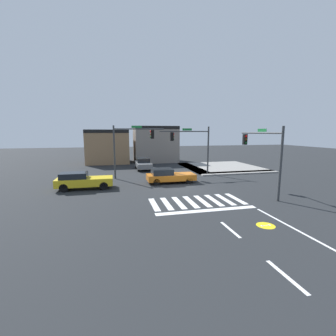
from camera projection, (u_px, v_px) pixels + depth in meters
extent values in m
plane|color=#232628|center=(180.00, 187.00, 21.03)|extent=(120.00, 120.00, 0.00)
cube|color=silver|center=(154.00, 204.00, 16.00)|extent=(0.41, 2.92, 0.01)
cube|color=silver|center=(167.00, 203.00, 16.20)|extent=(0.41, 2.92, 0.01)
cube|color=silver|center=(179.00, 203.00, 16.40)|extent=(0.41, 2.92, 0.01)
cube|color=silver|center=(191.00, 202.00, 16.60)|extent=(0.41, 2.92, 0.01)
cube|color=silver|center=(202.00, 201.00, 16.80)|extent=(0.41, 2.92, 0.01)
cube|color=silver|center=(214.00, 200.00, 17.00)|extent=(0.41, 2.92, 0.01)
cube|color=silver|center=(225.00, 199.00, 17.20)|extent=(0.41, 2.92, 0.01)
cube|color=silver|center=(236.00, 199.00, 17.40)|extent=(0.41, 2.92, 0.01)
cube|color=white|center=(207.00, 210.00, 14.78)|extent=(6.80, 0.50, 0.01)
cube|color=white|center=(230.00, 229.00, 11.89)|extent=(0.16, 2.00, 0.01)
cube|color=white|center=(286.00, 276.00, 8.04)|extent=(0.16, 2.00, 0.01)
cylinder|color=yellow|center=(266.00, 226.00, 12.39)|extent=(0.98, 0.98, 0.01)
cylinder|color=white|center=(262.00, 226.00, 12.34)|extent=(0.16, 0.16, 0.00)
cylinder|color=white|center=(269.00, 225.00, 12.44)|extent=(0.16, 0.16, 0.00)
cube|color=white|center=(266.00, 225.00, 12.39)|extent=(0.44, 0.04, 0.00)
cube|color=gray|center=(239.00, 173.00, 28.04)|extent=(10.00, 1.60, 0.15)
cube|color=gray|center=(193.00, 168.00, 31.72)|extent=(1.60, 10.00, 0.15)
cube|color=gray|center=(221.00, 167.00, 32.66)|extent=(10.00, 10.00, 0.15)
cube|color=#93704C|center=(108.00, 146.00, 37.40)|extent=(6.58, 6.02, 5.34)
cube|color=black|center=(107.00, 131.00, 34.32)|extent=(6.58, 0.50, 0.50)
cube|color=gray|center=(155.00, 144.00, 38.72)|extent=(7.01, 5.22, 5.93)
cube|color=black|center=(158.00, 127.00, 35.98)|extent=(7.01, 0.50, 0.50)
cylinder|color=#383A3D|center=(208.00, 151.00, 26.93)|extent=(0.18, 0.18, 5.59)
cylinder|color=#383A3D|center=(185.00, 131.00, 25.93)|extent=(5.77, 0.12, 0.12)
cube|color=black|center=(172.00, 137.00, 25.69)|extent=(0.32, 0.32, 0.95)
sphere|color=red|center=(173.00, 134.00, 25.68)|extent=(0.22, 0.22, 0.22)
sphere|color=#4C330C|center=(173.00, 137.00, 25.73)|extent=(0.22, 0.22, 0.22)
sphere|color=#0C3814|center=(173.00, 139.00, 25.77)|extent=(0.22, 0.22, 0.22)
cube|color=#197233|center=(187.00, 129.00, 25.96)|extent=(1.10, 0.03, 0.24)
cylinder|color=#383A3D|center=(114.00, 152.00, 24.40)|extent=(0.18, 0.18, 5.66)
cylinder|color=#383A3D|center=(139.00, 129.00, 24.61)|extent=(5.34, 0.12, 0.12)
cube|color=black|center=(152.00, 134.00, 25.02)|extent=(0.32, 0.32, 0.95)
sphere|color=red|center=(151.00, 132.00, 24.94)|extent=(0.22, 0.22, 0.22)
sphere|color=#4C330C|center=(151.00, 134.00, 24.98)|extent=(0.22, 0.22, 0.22)
sphere|color=#0C3814|center=(151.00, 137.00, 25.03)|extent=(0.22, 0.22, 0.22)
cube|color=#197233|center=(137.00, 127.00, 24.52)|extent=(1.10, 0.03, 0.24)
cylinder|color=#383A3D|center=(281.00, 164.00, 16.38)|extent=(0.18, 0.18, 5.40)
cylinder|color=#383A3D|center=(260.00, 133.00, 18.59)|extent=(0.12, 5.30, 0.12)
cube|color=black|center=(245.00, 139.00, 20.73)|extent=(0.32, 0.32, 0.95)
sphere|color=red|center=(246.00, 136.00, 20.52)|extent=(0.22, 0.22, 0.22)
sphere|color=#4C330C|center=(246.00, 139.00, 20.56)|extent=(0.22, 0.22, 0.22)
sphere|color=#0C3814|center=(246.00, 143.00, 20.61)|extent=(0.22, 0.22, 0.22)
cube|color=#197233|center=(262.00, 130.00, 18.30)|extent=(0.03, 1.10, 0.24)
cube|color=slate|center=(143.00, 165.00, 30.85)|extent=(1.86, 4.33, 0.64)
cube|color=black|center=(143.00, 160.00, 31.02)|extent=(1.64, 1.99, 0.55)
cylinder|color=black|center=(151.00, 168.00, 29.66)|extent=(0.22, 0.70, 0.70)
cylinder|color=black|center=(138.00, 169.00, 29.29)|extent=(0.22, 0.70, 0.70)
cylinder|color=black|center=(148.00, 165.00, 32.49)|extent=(0.22, 0.70, 0.70)
cylinder|color=black|center=(136.00, 166.00, 32.13)|extent=(0.22, 0.70, 0.70)
cube|color=orange|center=(171.00, 177.00, 22.79)|extent=(4.72, 1.91, 0.57)
cube|color=black|center=(162.00, 172.00, 22.50)|extent=(1.99, 1.68, 0.58)
cylinder|color=black|center=(184.00, 177.00, 24.01)|extent=(0.64, 0.22, 0.64)
cylinder|color=black|center=(189.00, 180.00, 22.38)|extent=(0.64, 0.22, 0.64)
cylinder|color=black|center=(154.00, 179.00, 23.29)|extent=(0.64, 0.22, 0.64)
cylinder|color=black|center=(157.00, 182.00, 21.66)|extent=(0.64, 0.22, 0.64)
cube|color=gold|center=(85.00, 182.00, 20.28)|extent=(4.77, 1.75, 0.67)
cube|color=black|center=(74.00, 175.00, 19.99)|extent=(2.24, 1.54, 0.50)
cylinder|color=black|center=(104.00, 182.00, 21.43)|extent=(0.71, 0.22, 0.71)
cylinder|color=black|center=(104.00, 186.00, 19.95)|extent=(0.71, 0.22, 0.71)
cylinder|color=black|center=(67.00, 184.00, 20.70)|extent=(0.71, 0.22, 0.71)
cylinder|color=black|center=(64.00, 188.00, 19.23)|extent=(0.71, 0.22, 0.71)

